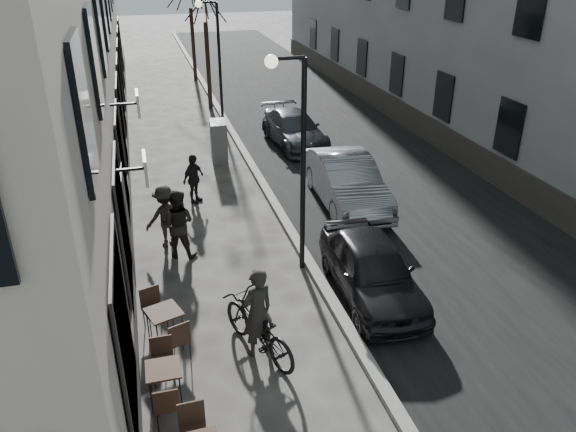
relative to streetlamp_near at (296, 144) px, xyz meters
name	(u,v)px	position (x,y,z in m)	size (l,w,h in m)	color
road	(323,133)	(4.02, 10.00, -3.16)	(7.30, 60.00, 0.00)	black
kerb	(236,139)	(0.37, 10.00, -3.10)	(0.25, 60.00, 0.12)	gray
streetlamp_near	(296,144)	(0.00, 0.00, 0.00)	(0.90, 0.28, 5.09)	black
streetlamp_far	(215,51)	(0.00, 12.00, 0.00)	(0.90, 0.28, 5.09)	black
tree_near	(204,4)	(0.07, 15.00, 1.50)	(2.40, 2.40, 5.70)	black
bistro_set_b	(165,381)	(-3.33, -3.63, -2.73)	(0.59, 1.43, 0.85)	#302015
bistro_set_c	(165,324)	(-3.21, -2.05, -2.70)	(0.88, 1.56, 0.89)	#302015
utility_cabinet	(219,142)	(-0.63, 7.75, -2.42)	(0.54, 0.98, 1.48)	slate
bicycle	(258,328)	(-1.52, -2.79, -2.59)	(0.75, 2.16, 1.13)	black
cyclist_rider	(257,312)	(-1.52, -2.79, -2.23)	(0.68, 0.44, 1.85)	#272421
pedestrian_near	(178,224)	(-2.62, 1.35, -2.27)	(0.86, 0.67, 1.77)	black
pedestrian_mid	(166,216)	(-2.87, 2.01, -2.33)	(1.07, 0.61, 1.65)	#2C2A27
pedestrian_far	(194,179)	(-1.89, 4.50, -2.41)	(0.88, 0.37, 1.50)	black
car_near	(372,268)	(1.32, -1.51, -2.49)	(1.58, 3.92, 1.34)	black
car_mid	(346,181)	(2.47, 3.19, -2.42)	(1.56, 4.48, 1.48)	#94959C
car_far	(294,129)	(2.47, 8.88, -2.54)	(1.73, 4.26, 1.24)	#393D44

